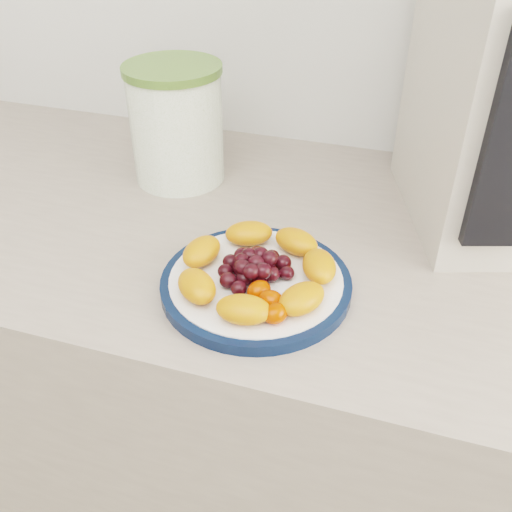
% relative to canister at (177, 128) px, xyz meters
% --- Properties ---
extents(counter, '(3.50, 0.60, 0.90)m').
position_rel_canister_xyz_m(counter, '(0.21, -0.10, -0.54)').
color(counter, gray).
rests_on(counter, floor).
extents(cabinet_face, '(3.48, 0.58, 0.84)m').
position_rel_canister_xyz_m(cabinet_face, '(0.21, -0.10, -0.57)').
color(cabinet_face, '#8E7253').
rests_on(cabinet_face, floor).
extents(plate_rim, '(0.24, 0.24, 0.01)m').
position_rel_canister_xyz_m(plate_rim, '(0.21, -0.24, -0.08)').
color(plate_rim, '#0A1A38').
rests_on(plate_rim, counter).
extents(plate_face, '(0.21, 0.21, 0.02)m').
position_rel_canister_xyz_m(plate_face, '(0.21, -0.24, -0.08)').
color(plate_face, white).
rests_on(plate_face, counter).
extents(canister, '(0.19, 0.19, 0.17)m').
position_rel_canister_xyz_m(canister, '(0.00, 0.00, 0.00)').
color(canister, '#4A711B').
rests_on(canister, counter).
extents(canister_lid, '(0.19, 0.19, 0.01)m').
position_rel_canister_xyz_m(canister_lid, '(0.00, 0.00, 0.09)').
color(canister_lid, '#577734').
rests_on(canister_lid, canister).
extents(appliance_body, '(0.29, 0.34, 0.36)m').
position_rel_canister_xyz_m(appliance_body, '(0.47, 0.03, 0.10)').
color(appliance_body, '#BEB4A5').
rests_on(appliance_body, counter).
extents(fruit_plate, '(0.20, 0.20, 0.03)m').
position_rel_canister_xyz_m(fruit_plate, '(0.21, -0.25, -0.06)').
color(fruit_plate, '#D66215').
rests_on(fruit_plate, plate_face).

